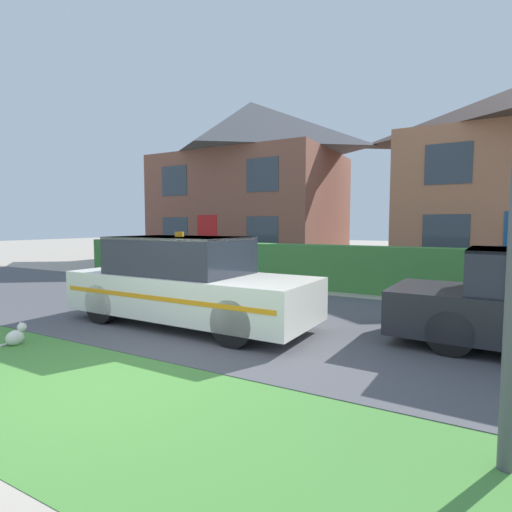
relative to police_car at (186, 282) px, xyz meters
The scene contains 7 objects.
ground_plane 2.60m from the police_car, 70.44° to the right, with size 80.00×80.00×0.00m, color #A89E8E.
road_strip 1.55m from the police_car, 52.50° to the left, with size 28.00×5.42×0.01m, color #4C4C51.
lawn_verge 2.97m from the police_car, 73.11° to the right, with size 28.00×2.27×0.01m, color #478438.
garden_hedge 4.70m from the police_car, 89.28° to the left, with size 15.70×0.60×1.16m, color #3D7F38.
police_car is the anchor object (origin of this frame).
cat 2.57m from the police_car, 123.17° to the right, with size 0.19×0.35×0.31m.
house_left 12.93m from the police_car, 114.88° to the left, with size 8.38×6.15×7.44m.
Camera 1 is at (3.45, -2.92, 1.70)m, focal length 28.00 mm.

